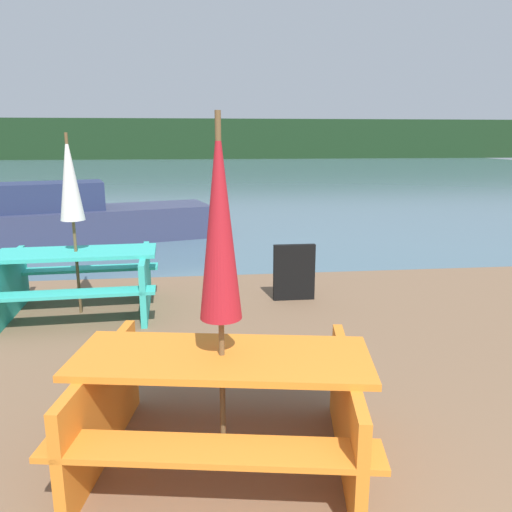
% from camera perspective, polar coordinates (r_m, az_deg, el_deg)
% --- Properties ---
extents(water, '(60.00, 50.00, 0.00)m').
position_cam_1_polar(water, '(32.66, -5.16, 9.59)').
color(water, slate).
rests_on(water, ground_plane).
extents(far_treeline, '(80.00, 1.60, 4.00)m').
position_cam_1_polar(far_treeline, '(52.59, -5.80, 13.17)').
color(far_treeline, '#193319').
rests_on(far_treeline, water).
extents(picnic_table_orange, '(2.10, 1.68, 0.76)m').
position_cam_1_polar(picnic_table_orange, '(3.39, -3.85, -15.70)').
color(picnic_table_orange, orange).
rests_on(picnic_table_orange, ground_plane).
extents(picnic_table_teal, '(1.95, 1.48, 0.78)m').
position_cam_1_polar(picnic_table_teal, '(6.46, -19.68, -2.17)').
color(picnic_table_teal, '#33B7A8').
rests_on(picnic_table_teal, ground_plane).
extents(umbrella_crimson, '(0.26, 0.26, 2.26)m').
position_cam_1_polar(umbrella_crimson, '(3.00, -4.19, 3.95)').
color(umbrella_crimson, brown).
rests_on(umbrella_crimson, ground_plane).
extents(umbrella_white, '(0.28, 0.28, 2.17)m').
position_cam_1_polar(umbrella_white, '(6.26, -20.52, 8.26)').
color(umbrella_white, brown).
rests_on(umbrella_white, ground_plane).
extents(boat, '(4.93, 2.62, 1.25)m').
position_cam_1_polar(boat, '(10.94, -18.82, 4.02)').
color(boat, '#333856').
rests_on(boat, water).
extents(signboard, '(0.55, 0.08, 0.75)m').
position_cam_1_polar(signboard, '(6.62, 4.38, -1.87)').
color(signboard, black).
rests_on(signboard, ground_plane).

